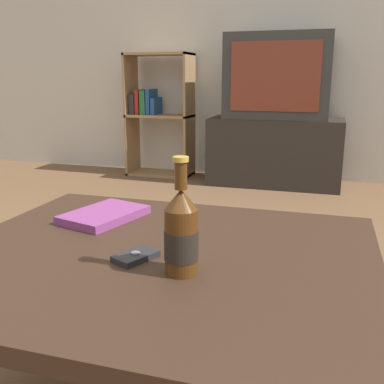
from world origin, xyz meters
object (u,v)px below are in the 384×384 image
table_book (104,215)px  tv_stand (275,152)px  beer_bottle (181,233)px  television (278,77)px  bookshelf (156,112)px  cell_phone (136,256)px

table_book → tv_stand: bearing=100.7°
beer_bottle → table_book: size_ratio=0.92×
television → bookshelf: 1.11m
bookshelf → beer_bottle: bookshelf is taller
tv_stand → cell_phone: (0.00, -2.77, 0.19)m
television → beer_bottle: bearing=-87.4°
bookshelf → table_book: (0.85, -2.61, -0.10)m
beer_bottle → cell_phone: beer_bottle is taller
tv_stand → beer_bottle: 2.83m
cell_phone → table_book: size_ratio=0.43×
beer_bottle → television: bearing=92.6°
tv_stand → beer_bottle: bearing=-87.4°
television → cell_phone: bearing=-90.0°
tv_stand → bookshelf: 1.10m
bookshelf → television: bearing=-5.1°
tv_stand → cell_phone: size_ratio=9.00×
tv_stand → table_book: (-0.21, -2.52, 0.19)m
tv_stand → television: (0.00, -0.00, 0.59)m
television → beer_bottle: (0.13, -2.81, -0.32)m
television → table_book: 2.56m
television → cell_phone: 2.80m
television → beer_bottle: television is taller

